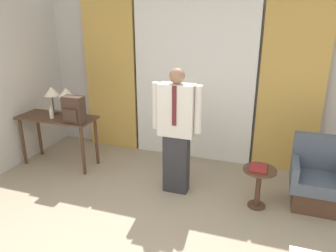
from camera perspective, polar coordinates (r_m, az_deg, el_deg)
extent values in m
cube|color=beige|center=(5.33, 4.77, 8.67)|extent=(10.00, 0.06, 2.70)
cube|color=white|center=(5.22, 4.40, 7.77)|extent=(1.93, 0.06, 2.58)
cube|color=gold|center=(5.76, -9.99, 8.65)|extent=(0.92, 0.06, 2.58)
cube|color=gold|center=(5.07, 20.70, 6.19)|extent=(0.92, 0.06, 2.58)
cube|color=#4C3323|center=(5.34, -18.80, 1.40)|extent=(1.22, 0.51, 0.03)
cylinder|color=#4C3323|center=(5.68, -23.95, -2.49)|extent=(0.05, 0.05, 0.77)
cylinder|color=#4C3323|center=(5.03, -14.60, -4.19)|extent=(0.05, 0.05, 0.77)
cylinder|color=#4C3323|center=(5.94, -21.50, -1.19)|extent=(0.05, 0.05, 0.77)
cylinder|color=#4C3323|center=(5.32, -12.36, -2.63)|extent=(0.05, 0.05, 0.77)
cylinder|color=#4C4238|center=(5.50, -19.21, 2.23)|extent=(0.14, 0.14, 0.04)
cylinder|color=#4C4238|center=(5.46, -19.39, 3.73)|extent=(0.02, 0.02, 0.26)
cone|color=beige|center=(5.41, -19.63, 5.75)|extent=(0.23, 0.23, 0.14)
cylinder|color=#4C4238|center=(5.34, -16.98, 1.99)|extent=(0.14, 0.14, 0.04)
cylinder|color=#4C4238|center=(5.30, -17.14, 3.53)|extent=(0.02, 0.02, 0.26)
cone|color=beige|center=(5.25, -17.35, 5.61)|extent=(0.23, 0.23, 0.14)
cylinder|color=silver|center=(5.26, -19.63, 2.03)|extent=(0.06, 0.06, 0.15)
cylinder|color=silver|center=(5.23, -19.75, 3.01)|extent=(0.03, 0.03, 0.04)
cube|color=#422D23|center=(4.93, -16.08, 2.77)|extent=(0.31, 0.16, 0.39)
cube|color=#422D23|center=(4.87, -16.65, 1.78)|extent=(0.21, 0.03, 0.18)
cube|color=#2D2D33|center=(4.43, 1.45, -6.53)|extent=(0.33, 0.18, 0.82)
cube|color=silver|center=(4.15, 1.54, 2.77)|extent=(0.46, 0.21, 0.68)
cube|color=#5B1E23|center=(4.03, 1.08, 3.50)|extent=(0.06, 0.01, 0.51)
cylinder|color=silver|center=(4.23, -2.09, 3.57)|extent=(0.10, 0.10, 0.61)
cylinder|color=silver|center=(4.07, 5.32, 2.84)|extent=(0.10, 0.10, 0.61)
sphere|color=#936B51|center=(4.05, 1.60, 8.72)|extent=(0.20, 0.20, 0.20)
cube|color=#4C3323|center=(4.60, 24.14, -11.25)|extent=(0.54, 0.47, 0.27)
cube|color=#4C5666|center=(4.49, 24.52, -8.89)|extent=(0.63, 0.56, 0.16)
cube|color=#4C5666|center=(4.58, 24.84, -4.07)|extent=(0.63, 0.10, 0.46)
cube|color=#4C5666|center=(4.39, 21.24, -6.60)|extent=(0.08, 0.56, 0.18)
cylinder|color=#4C3323|center=(4.43, 15.11, -13.18)|extent=(0.22, 0.22, 0.02)
cylinder|color=#4C3323|center=(4.30, 15.39, -10.50)|extent=(0.07, 0.07, 0.50)
cylinder|color=#4C3323|center=(4.18, 15.72, -7.38)|extent=(0.41, 0.41, 0.02)
cube|color=maroon|center=(4.16, 15.44, -7.09)|extent=(0.20, 0.25, 0.03)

